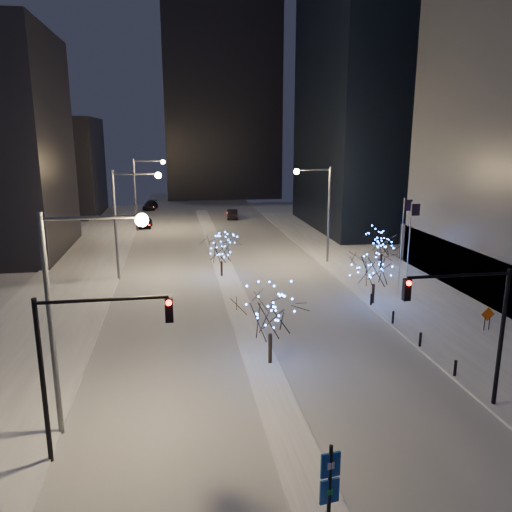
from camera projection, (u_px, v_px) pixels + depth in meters
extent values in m
plane|color=silver|center=(290.00, 438.00, 21.96)|extent=(160.00, 160.00, 0.00)
cube|color=silver|center=(219.00, 256.00, 55.55)|extent=(20.00, 130.00, 0.02)
cube|color=white|center=(223.00, 266.00, 50.73)|extent=(2.00, 80.00, 0.15)
cube|color=white|center=(406.00, 288.00, 43.49)|extent=(10.00, 90.00, 0.15)
cube|color=white|center=(57.00, 306.00, 38.94)|extent=(8.00, 90.00, 0.15)
cube|color=black|center=(44.00, 167.00, 83.19)|extent=(18.00, 16.00, 16.00)
cube|color=black|center=(221.00, 98.00, 106.31)|extent=(24.00, 14.00, 42.00)
cylinder|color=#595E66|center=(51.00, 328.00, 21.14)|extent=(0.24, 0.24, 10.00)
cylinder|color=#595E66|center=(92.00, 218.00, 20.36)|extent=(4.00, 0.16, 0.16)
sphere|color=#FFCE7F|center=(142.00, 220.00, 20.71)|extent=(0.56, 0.56, 0.56)
cylinder|color=#595E66|center=(116.00, 227.00, 45.14)|extent=(0.24, 0.24, 10.00)
cylinder|color=#595E66|center=(135.00, 174.00, 44.36)|extent=(4.00, 0.16, 0.16)
sphere|color=#FFCE7F|center=(158.00, 175.00, 44.71)|extent=(0.56, 0.56, 0.56)
cylinder|color=#595E66|center=(135.00, 195.00, 69.13)|extent=(0.24, 0.24, 10.00)
cylinder|color=#595E66|center=(148.00, 161.00, 68.35)|extent=(4.00, 0.16, 0.16)
sphere|color=#FFCE7F|center=(163.00, 162.00, 68.70)|extent=(0.56, 0.56, 0.56)
cylinder|color=#595E66|center=(329.00, 216.00, 51.32)|extent=(0.24, 0.24, 10.00)
cylinder|color=#595E66|center=(314.00, 170.00, 49.95)|extent=(3.50, 0.16, 0.16)
sphere|color=#FFCE7F|center=(297.00, 172.00, 49.71)|extent=(0.56, 0.56, 0.56)
cylinder|color=black|center=(43.00, 383.00, 19.57)|extent=(0.20, 0.20, 7.00)
cylinder|color=black|center=(103.00, 300.00, 19.20)|extent=(5.00, 0.14, 0.14)
cube|color=black|center=(169.00, 310.00, 19.72)|extent=(0.32, 0.28, 1.00)
sphere|color=#FF0C05|center=(169.00, 303.00, 19.46)|extent=(0.22, 0.22, 0.22)
cylinder|color=black|center=(501.00, 340.00, 23.75)|extent=(0.20, 0.20, 7.00)
cylinder|color=black|center=(459.00, 275.00, 22.59)|extent=(5.00, 0.14, 0.14)
cube|color=black|center=(407.00, 290.00, 22.33)|extent=(0.32, 0.28, 1.00)
sphere|color=#FF0C05|center=(409.00, 283.00, 22.07)|extent=(0.22, 0.22, 0.22)
cylinder|color=silver|center=(408.00, 254.00, 38.39)|extent=(0.10, 0.10, 8.00)
cube|color=black|center=(416.00, 210.00, 37.65)|extent=(0.70, 0.03, 0.90)
cylinder|color=silver|center=(401.00, 247.00, 40.88)|extent=(0.10, 0.10, 8.00)
cube|color=black|center=(408.00, 205.00, 40.15)|extent=(0.70, 0.03, 0.90)
cylinder|color=black|center=(455.00, 368.00, 27.26)|extent=(0.16, 0.16, 0.90)
cylinder|color=black|center=(420.00, 340.00, 31.10)|extent=(0.16, 0.16, 0.90)
cylinder|color=black|center=(393.00, 317.00, 34.94)|extent=(0.16, 0.16, 0.90)
cylinder|color=black|center=(371.00, 299.00, 38.78)|extent=(0.16, 0.16, 0.90)
imported|color=black|center=(145.00, 223.00, 72.63)|extent=(1.95, 4.48, 1.50)
imported|color=black|center=(232.00, 214.00, 80.63)|extent=(2.17, 4.87, 1.55)
imported|color=black|center=(150.00, 205.00, 90.69)|extent=(2.83, 5.46, 1.51)
cylinder|color=black|center=(270.00, 348.00, 28.76)|extent=(0.22, 0.22, 1.77)
cylinder|color=black|center=(222.00, 269.00, 46.84)|extent=(0.22, 0.22, 1.43)
cylinder|color=black|center=(373.00, 294.00, 39.14)|extent=(0.22, 0.22, 1.55)
cylinder|color=black|center=(381.00, 262.00, 49.09)|extent=(0.22, 0.22, 1.55)
cylinder|color=black|center=(329.00, 497.00, 15.75)|extent=(0.13, 0.13, 3.68)
cube|color=#0D3B98|center=(330.00, 465.00, 15.48)|extent=(0.66, 0.18, 0.84)
cube|color=#0D3B98|center=(329.00, 491.00, 15.70)|extent=(0.66, 0.18, 0.84)
cylinder|color=black|center=(485.00, 324.00, 33.68)|extent=(0.05, 0.05, 0.96)
cylinder|color=black|center=(489.00, 323.00, 33.74)|extent=(0.05, 0.05, 0.96)
cube|color=#FF5F0D|center=(488.00, 314.00, 33.56)|extent=(0.99, 0.05, 0.99)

